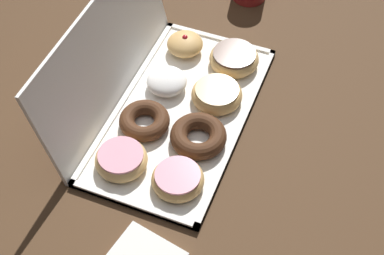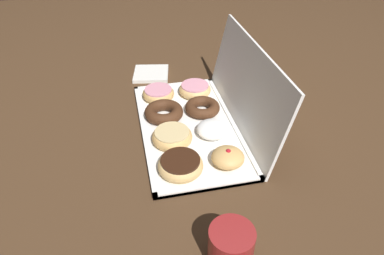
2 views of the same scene
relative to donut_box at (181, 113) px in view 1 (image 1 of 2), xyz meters
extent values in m
plane|color=#4C331E|center=(0.00, 0.00, -0.01)|extent=(3.00, 3.00, 0.00)
cube|color=white|center=(0.00, 0.00, 0.00)|extent=(0.52, 0.28, 0.01)
cube|color=white|center=(0.00, -0.13, 0.00)|extent=(0.52, 0.01, 0.01)
cube|color=white|center=(0.00, 0.13, 0.00)|extent=(0.52, 0.01, 0.01)
cube|color=white|center=(-0.26, 0.00, 0.00)|extent=(0.01, 0.28, 0.01)
cube|color=white|center=(0.26, 0.00, 0.00)|extent=(0.01, 0.28, 0.01)
cube|color=white|center=(0.00, 0.17, 0.12)|extent=(0.52, 0.06, 0.25)
torus|color=tan|center=(-0.18, -0.07, 0.02)|extent=(0.11, 0.11, 0.03)
cylinder|color=pink|center=(-0.18, -0.07, 0.04)|extent=(0.09, 0.09, 0.01)
torus|color=#472816|center=(-0.06, -0.06, 0.02)|extent=(0.12, 0.12, 0.04)
torus|color=tan|center=(0.06, -0.06, 0.02)|extent=(0.12, 0.12, 0.03)
cylinder|color=#EACC8C|center=(0.06, -0.06, 0.04)|extent=(0.10, 0.10, 0.01)
torus|color=#E5B770|center=(0.18, -0.06, 0.02)|extent=(0.12, 0.12, 0.04)
cylinder|color=#381E11|center=(0.18, -0.06, 0.04)|extent=(0.10, 0.10, 0.01)
torus|color=#E5B770|center=(-0.18, 0.06, 0.02)|extent=(0.11, 0.11, 0.03)
cylinder|color=pink|center=(-0.18, 0.06, 0.04)|extent=(0.09, 0.09, 0.01)
torus|color=#472816|center=(-0.07, 0.06, 0.02)|extent=(0.11, 0.11, 0.03)
ellipsoid|color=white|center=(0.06, 0.06, 0.03)|extent=(0.09, 0.09, 0.04)
ellipsoid|color=tan|center=(0.19, 0.07, 0.03)|extent=(0.09, 0.09, 0.04)
sphere|color=#B21923|center=(0.19, 0.07, 0.05)|extent=(0.01, 0.01, 0.01)
camera|label=1|loc=(-0.77, -0.33, 0.98)|focal=54.15mm
camera|label=2|loc=(0.83, -0.17, 0.63)|focal=32.50mm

